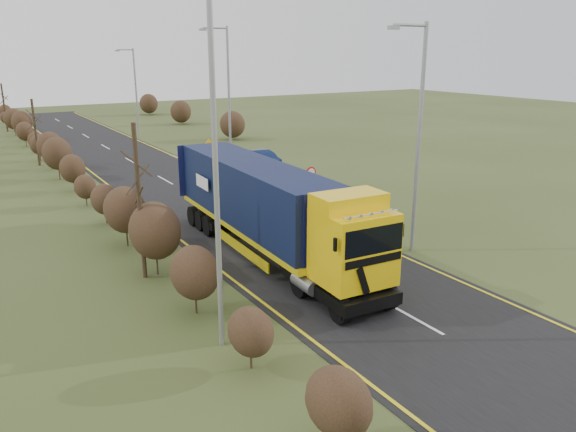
% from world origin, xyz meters
% --- Properties ---
extents(ground, '(160.00, 160.00, 0.00)m').
position_xyz_m(ground, '(0.00, 0.00, 0.00)').
color(ground, '#37421C').
rests_on(ground, ground).
extents(road, '(8.00, 120.00, 0.02)m').
position_xyz_m(road, '(0.00, 10.00, 0.01)').
color(road, black).
rests_on(road, ground).
extents(layby, '(6.00, 18.00, 0.02)m').
position_xyz_m(layby, '(6.50, 20.00, 0.01)').
color(layby, '#302D2A').
rests_on(layby, ground).
extents(lane_markings, '(7.52, 116.00, 0.01)m').
position_xyz_m(lane_markings, '(0.00, 9.69, 0.03)').
color(lane_markings, yellow).
rests_on(lane_markings, road).
extents(hedgerow, '(2.24, 102.04, 6.05)m').
position_xyz_m(hedgerow, '(-6.00, 7.89, 1.62)').
color(hedgerow, black).
rests_on(hedgerow, ground).
extents(lorry, '(2.99, 14.57, 4.03)m').
position_xyz_m(lorry, '(-1.27, 3.46, 2.29)').
color(lorry, black).
rests_on(lorry, ground).
extents(car_red_hatchback, '(2.31, 3.98, 1.27)m').
position_xyz_m(car_red_hatchback, '(6.20, 20.24, 0.64)').
color(car_red_hatchback, '#9B0714').
rests_on(car_red_hatchback, ground).
extents(car_blue_sedan, '(1.93, 4.86, 1.57)m').
position_xyz_m(car_blue_sedan, '(6.78, 19.62, 0.79)').
color(car_blue_sedan, '#0B183E').
rests_on(car_blue_sedan, ground).
extents(streetlight_near, '(2.05, 0.19, 9.67)m').
position_xyz_m(streetlight_near, '(4.47, 0.80, 5.34)').
color(streetlight_near, gray).
rests_on(streetlight_near, ground).
extents(streetlight_mid, '(2.15, 0.20, 10.18)m').
position_xyz_m(streetlight_mid, '(5.29, 20.88, 5.65)').
color(streetlight_mid, gray).
rests_on(streetlight_mid, ground).
extents(streetlight_far, '(1.86, 0.18, 8.73)m').
position_xyz_m(streetlight_far, '(4.49, 40.59, 4.80)').
color(streetlight_far, gray).
rests_on(streetlight_far, ground).
extents(left_pole, '(0.16, 0.16, 10.42)m').
position_xyz_m(left_pole, '(-6.15, -2.36, 5.21)').
color(left_pole, gray).
rests_on(left_pole, ground).
extents(speed_sign, '(0.64, 0.10, 2.33)m').
position_xyz_m(speed_sign, '(4.73, 9.13, 1.63)').
color(speed_sign, gray).
rests_on(speed_sign, ground).
extents(warning_board, '(0.76, 0.11, 1.99)m').
position_xyz_m(warning_board, '(4.92, 23.62, 1.22)').
color(warning_board, gray).
rests_on(warning_board, ground).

